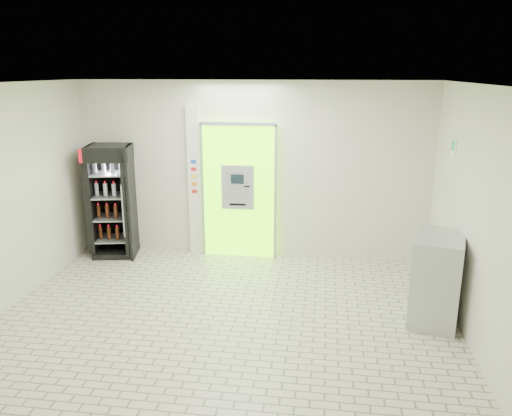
# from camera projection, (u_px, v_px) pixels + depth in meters

# --- Properties ---
(ground) EXTENTS (6.00, 6.00, 0.00)m
(ground) POSITION_uv_depth(u_px,v_px,m) (223.00, 321.00, 6.50)
(ground) COLOR #BDB39D
(ground) RESTS_ON ground
(room_shell) EXTENTS (6.00, 6.00, 6.00)m
(room_shell) POSITION_uv_depth(u_px,v_px,m) (221.00, 183.00, 6.00)
(room_shell) COLOR beige
(room_shell) RESTS_ON ground
(atm_assembly) EXTENTS (1.30, 0.24, 2.33)m
(atm_assembly) POSITION_uv_depth(u_px,v_px,m) (239.00, 190.00, 8.51)
(atm_assembly) COLOR #72FF00
(atm_assembly) RESTS_ON ground
(pillar) EXTENTS (0.22, 0.11, 2.60)m
(pillar) POSITION_uv_depth(u_px,v_px,m) (195.00, 181.00, 8.62)
(pillar) COLOR silver
(pillar) RESTS_ON ground
(beverage_cooler) EXTENTS (0.84, 0.80, 1.94)m
(beverage_cooler) POSITION_uv_depth(u_px,v_px,m) (114.00, 203.00, 8.64)
(beverage_cooler) COLOR black
(beverage_cooler) RESTS_ON ground
(steel_cabinet) EXTENTS (0.79, 0.99, 1.16)m
(steel_cabinet) POSITION_uv_depth(u_px,v_px,m) (436.00, 279.00, 6.37)
(steel_cabinet) COLOR #A4A6AB
(steel_cabinet) RESTS_ON ground
(exit_sign) EXTENTS (0.02, 0.22, 0.26)m
(exit_sign) POSITION_uv_depth(u_px,v_px,m) (454.00, 148.00, 6.86)
(exit_sign) COLOR white
(exit_sign) RESTS_ON room_shell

